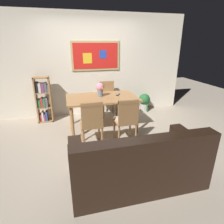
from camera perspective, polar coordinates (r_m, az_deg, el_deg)
The scene contains 11 objects.
ground_plane at distance 3.95m, azimuth -2.96°, elevation -7.61°, with size 12.00×12.00×0.00m, color tan.
wall_back_with_painting at distance 5.06m, azimuth -6.78°, elevation 14.06°, with size 5.20×0.14×2.60m.
dining_table at distance 4.10m, azimuth -3.06°, elevation 3.42°, with size 1.54×0.94×0.75m.
dining_chair_near_right at distance 3.49m, azimuth 4.49°, elevation -1.78°, with size 0.40×0.41×0.91m.
dining_chair_far_right at distance 4.94m, azimuth -1.32°, elevation 4.96°, with size 0.40×0.41×0.91m.
dining_chair_near_left at distance 3.36m, azimuth -6.30°, elevation -2.79°, with size 0.40×0.41×0.91m.
leather_couch at distance 2.63m, azimuth 7.92°, elevation -15.74°, with size 1.80×0.84×0.84m.
bookshelf at distance 4.83m, azimuth -20.42°, elevation 3.62°, with size 0.36×0.28×1.12m.
potted_ivy at distance 5.42m, azimuth 9.97°, elevation 3.22°, with size 0.32×0.32×0.54m.
flower_vase at distance 4.09m, azimuth -3.66°, elevation 7.26°, with size 0.19×0.18×0.30m.
tv_remote at distance 4.23m, azimuth 1.84°, elevation 5.43°, with size 0.12×0.16×0.02m.
Camera 1 is at (-0.65, -3.42, 1.85)m, focal length 29.59 mm.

